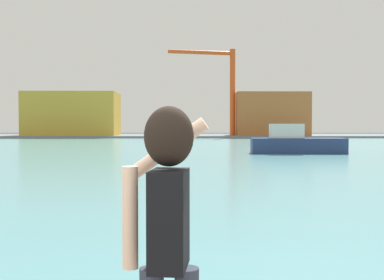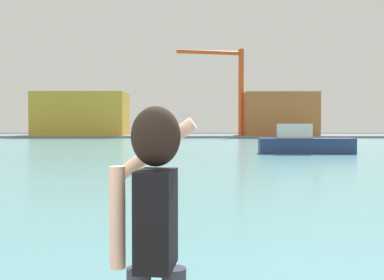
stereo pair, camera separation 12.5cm
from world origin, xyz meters
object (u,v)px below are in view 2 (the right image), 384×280
(warehouse_left, at_px, (82,114))
(warehouse_right, at_px, (278,114))
(person_photographer, at_px, (155,225))
(boat_moored, at_px, (304,143))
(port_crane, at_px, (233,82))

(warehouse_left, distance_m, warehouse_right, 37.69)
(warehouse_left, relative_size, warehouse_right, 1.27)
(person_photographer, height_order, boat_moored, boat_moored)
(warehouse_left, bearing_deg, port_crane, -6.48)
(boat_moored, distance_m, warehouse_right, 55.56)
(warehouse_left, bearing_deg, boat_moored, -60.92)
(person_photographer, height_order, warehouse_left, warehouse_left)
(person_photographer, xyz_separation_m, boat_moored, (8.68, 34.26, -0.73))
(boat_moored, distance_m, port_crane, 51.76)
(warehouse_left, bearing_deg, person_photographer, -76.38)
(warehouse_right, xyz_separation_m, port_crane, (-9.07, -4.06, 5.89))
(warehouse_right, bearing_deg, warehouse_left, -178.77)
(person_photographer, xyz_separation_m, warehouse_right, (16.27, 89.18, 2.85))
(boat_moored, relative_size, port_crane, 0.46)
(warehouse_right, bearing_deg, person_photographer, -100.34)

